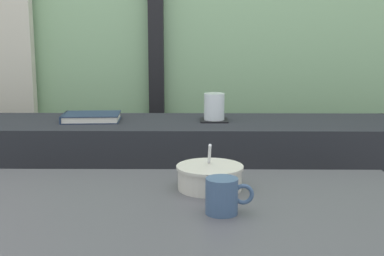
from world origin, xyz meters
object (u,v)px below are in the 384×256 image
object	(u,v)px
breakfast_table	(178,248)
juice_glass	(214,107)
soup_bowl	(210,177)
coaster_square	(214,120)
closed_book	(91,117)
ceramic_mug	(223,196)

from	to	relation	value
breakfast_table	juice_glass	world-z (taller)	juice_glass
soup_bowl	juice_glass	bearing A→B (deg)	87.11
coaster_square	juice_glass	xyz separation A→B (m)	(0.00, 0.00, 0.05)
coaster_square	closed_book	bearing A→B (deg)	-179.90
breakfast_table	closed_book	world-z (taller)	closed_book
juice_glass	closed_book	size ratio (longest dim) A/B	0.45
soup_bowl	ceramic_mug	size ratio (longest dim) A/B	1.59
coaster_square	soup_bowl	size ratio (longest dim) A/B	0.56
breakfast_table	ceramic_mug	bearing A→B (deg)	-27.24
juice_glass	ceramic_mug	world-z (taller)	juice_glass
soup_bowl	ceramic_mug	distance (m)	0.19
ceramic_mug	juice_glass	bearing A→B (deg)	89.84
juice_glass	soup_bowl	size ratio (longest dim) A/B	0.54
closed_book	soup_bowl	xyz separation A→B (m)	(0.42, -0.54, -0.07)
soup_bowl	ceramic_mug	world-z (taller)	soup_bowl
breakfast_table	juice_glass	distance (m)	0.74
closed_book	ceramic_mug	bearing A→B (deg)	-58.67
breakfast_table	soup_bowl	world-z (taller)	soup_bowl
closed_book	coaster_square	bearing A→B (deg)	0.10
breakfast_table	ceramic_mug	xyz separation A→B (m)	(0.11, -0.05, 0.15)
breakfast_table	coaster_square	bearing A→B (deg)	81.01
coaster_square	juice_glass	world-z (taller)	juice_glass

